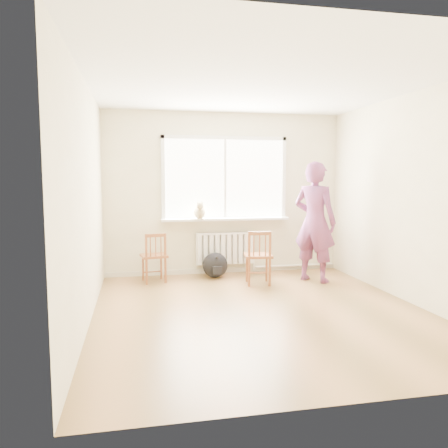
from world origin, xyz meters
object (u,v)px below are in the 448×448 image
person (315,222)px  chair_right (259,257)px  chair_left (154,257)px  cat (200,211)px  backpack (215,265)px

person → chair_right: bearing=51.3°
chair_left → person: 2.55m
person → cat: person is taller
cat → backpack: bearing=-32.2°
chair_left → chair_right: bearing=153.8°
chair_left → cat: (0.75, 0.30, 0.68)m
chair_right → person: bearing=-168.2°
person → cat: 1.85m
cat → backpack: size_ratio=1.11×
chair_right → person: person is taller
chair_left → person: person is taller
chair_left → chair_right: size_ratio=0.94×
person → backpack: 1.73m
chair_left → chair_right: chair_right is taller
chair_left → person: bearing=161.0°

